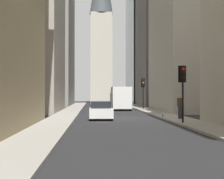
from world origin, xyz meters
TOP-DOWN VIEW (x-y plane):
  - ground_plane at (0.00, 0.00)m, footprint 135.00×135.00m
  - sidewalk_right at (0.00, 4.50)m, footprint 90.00×2.20m
  - sidewalk_left at (0.00, -4.50)m, footprint 90.00×2.20m
  - building_left_far at (28.23, -10.60)m, footprint 14.88×10.00m
  - building_left_midfar at (11.14, -10.60)m, footprint 14.84×10.00m
  - building_right_far at (30.97, 10.60)m, footprint 17.58×10.50m
  - church_spire at (43.92, 0.29)m, footprint 4.90×4.90m
  - delivery_truck at (14.45, -1.40)m, footprint 6.46×2.25m
  - sedan_white at (-1.34, 1.40)m, footprint 4.30×1.78m
  - traffic_light_foreground at (-6.68, -3.80)m, footprint 0.43×0.52m
  - traffic_light_midblock at (13.90, -4.18)m, footprint 0.43×0.52m
  - pedestrian at (-3.16, -4.52)m, footprint 0.26×0.44m
  - discarded_bottle at (-1.26, -3.57)m, footprint 0.07×0.07m

SIDE VIEW (x-z plane):
  - ground_plane at x=0.00m, z-range 0.00..0.00m
  - sidewalk_right at x=0.00m, z-range 0.00..0.14m
  - sidewalk_left at x=0.00m, z-range 0.00..0.14m
  - discarded_bottle at x=-1.26m, z-range 0.11..0.38m
  - sedan_white at x=-1.34m, z-range -0.04..1.37m
  - pedestrian at x=-3.16m, z-range 0.23..2.05m
  - delivery_truck at x=14.45m, z-range 0.04..2.88m
  - traffic_light_foreground at x=-6.68m, z-range 1.01..4.72m
  - traffic_light_midblock at x=13.90m, z-range 1.03..4.83m
  - building_left_midfar at x=11.14m, z-range 0.00..22.32m
  - building_left_far at x=28.23m, z-range 0.00..27.31m
  - building_right_far at x=30.97m, z-range 0.01..33.70m
  - church_spire at x=43.92m, z-range 0.80..34.49m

